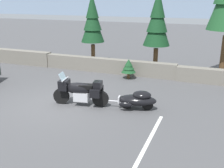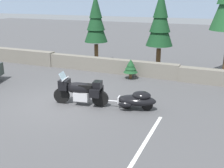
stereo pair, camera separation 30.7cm
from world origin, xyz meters
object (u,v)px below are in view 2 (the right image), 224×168
object	(u,v)px
touring_motorcycle	(80,90)
car_shaped_trailer	(137,100)
pine_tree_secondary	(160,20)
pine_tree_far_right	(96,20)

from	to	relation	value
touring_motorcycle	car_shaped_trailer	size ratio (longest dim) A/B	1.03
pine_tree_secondary	car_shaped_trailer	bearing A→B (deg)	-83.71
touring_motorcycle	car_shaped_trailer	bearing A→B (deg)	10.44
car_shaped_trailer	pine_tree_secondary	xyz separation A→B (m)	(-0.66, 6.03, 2.58)
touring_motorcycle	pine_tree_secondary	xyz separation A→B (m)	(1.61, 6.45, 2.36)
touring_motorcycle	car_shaped_trailer	distance (m)	2.32
touring_motorcycle	car_shaped_trailer	world-z (taller)	touring_motorcycle
touring_motorcycle	pine_tree_far_right	distance (m)	7.60
car_shaped_trailer	touring_motorcycle	bearing A→B (deg)	-169.56
pine_tree_secondary	pine_tree_far_right	bearing A→B (deg)	175.61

